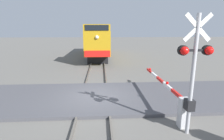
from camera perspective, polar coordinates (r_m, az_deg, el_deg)
The scene contains 7 objects.
ground_plane at distance 10.07m, azimuth -5.50°, elevation -9.08°, with size 160.00×160.00×0.00m, color #605E59.
rail_track_left at distance 10.10m, azimuth -9.63°, elevation -8.70°, with size 0.08×80.00×0.15m, color #59544C.
rail_track_right at distance 10.04m, azimuth -1.37°, elevation -8.63°, with size 0.08×80.00×0.15m, color #59544C.
road_surface at distance 10.04m, azimuth -5.51°, elevation -8.68°, with size 36.00×4.80×0.15m, color #47474C.
locomotive at distance 24.68m, azimuth -4.51°, elevation 9.21°, with size 2.71×14.76×4.27m.
crossing_signal at distance 6.60m, azimuth 25.10°, elevation 2.44°, with size 1.18×0.33×4.31m.
crossing_gate at distance 8.17m, azimuth 19.88°, elevation -8.99°, with size 0.36×6.09×1.31m.
Camera 1 is at (0.37, -9.33, 3.77)m, focal length 28.29 mm.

